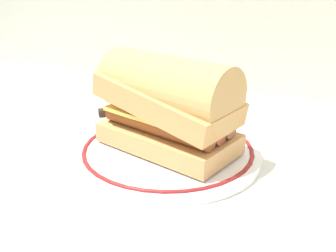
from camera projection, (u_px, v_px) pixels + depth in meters
ground_plane at (185, 164)px, 0.53m from camera, size 1.50×1.50×0.00m
plate at (168, 151)px, 0.55m from camera, size 0.25×0.25×0.01m
sausage_sandwich at (168, 103)px, 0.52m from camera, size 0.20×0.14×0.12m
drinking_glass at (332, 183)px, 0.40m from camera, size 0.07×0.07×0.10m
butter_knife at (134, 110)px, 0.71m from camera, size 0.13×0.11×0.01m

